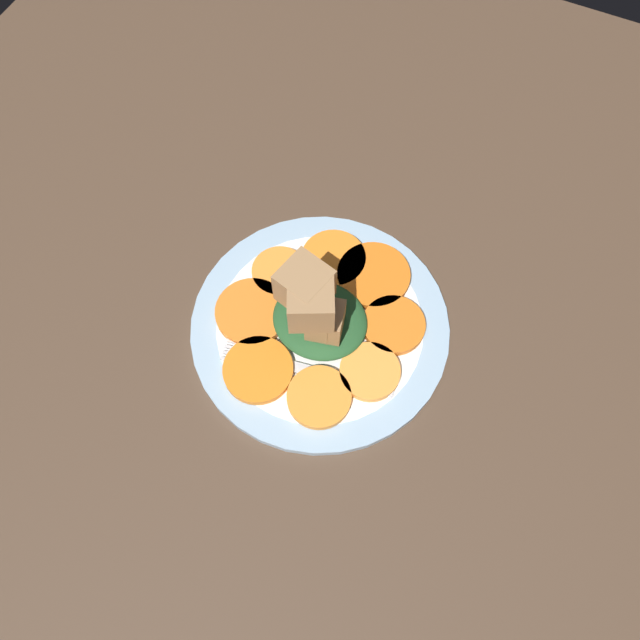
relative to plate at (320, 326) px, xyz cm
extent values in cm
cube|color=#4C3828|center=(0.00, 0.00, -1.52)|extent=(120.00, 120.00, 2.00)
cylinder|color=#99B7D1|center=(0.00, 0.00, -0.02)|extent=(26.89, 26.89, 1.00)
cylinder|color=white|center=(0.00, 0.00, 0.03)|extent=(21.51, 21.51, 1.00)
cylinder|color=orange|center=(3.37, -7.32, 1.03)|extent=(6.34, 6.34, 0.90)
cylinder|color=#F9963A|center=(6.79, -2.76, 1.03)|extent=(6.08, 6.08, 0.90)
cylinder|color=orange|center=(6.98, 2.96, 1.03)|extent=(6.49, 6.49, 0.90)
cylinder|color=orange|center=(2.79, 7.43, 1.03)|extent=(7.84, 7.84, 0.90)
cylinder|color=orange|center=(-1.91, 7.45, 1.03)|extent=(6.98, 6.98, 0.90)
cylinder|color=orange|center=(-6.47, 3.52, 1.03)|extent=(5.91, 5.91, 0.90)
cylinder|color=orange|center=(-6.90, -1.97, 1.03)|extent=(7.59, 7.59, 0.90)
cylinder|color=orange|center=(-3.31, -7.35, 1.03)|extent=(7.03, 7.03, 0.90)
ellipsoid|color=#235128|center=(0.00, 0.00, 1.60)|extent=(9.86, 8.87, 2.05)
cube|color=#9E754C|center=(0.54, -0.82, 4.25)|extent=(3.56, 3.56, 3.25)
cube|color=#9E754C|center=(1.03, -0.98, 4.37)|extent=(4.22, 4.22, 3.49)
cube|color=#9E754C|center=(-0.34, -1.91, 8.90)|extent=(5.60, 5.60, 4.18)
cube|color=#9E754C|center=(-1.31, -0.55, 8.92)|extent=(5.10, 5.10, 4.20)
cube|color=silver|center=(4.02, -4.69, 0.78)|extent=(11.63, 3.16, 0.40)
cube|color=silver|center=(-2.39, -5.85, 0.78)|extent=(1.80, 2.52, 0.40)
cube|color=silver|center=(-5.15, -7.37, 0.78)|extent=(4.56, 1.12, 0.40)
cube|color=silver|center=(-5.27, -6.72, 0.78)|extent=(4.56, 1.12, 0.40)
cube|color=silver|center=(-5.39, -6.06, 0.78)|extent=(4.56, 1.12, 0.40)
cube|color=silver|center=(-5.51, -5.40, 0.78)|extent=(4.56, 1.12, 0.40)
camera|label=1|loc=(11.58, -24.43, 59.14)|focal=35.00mm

